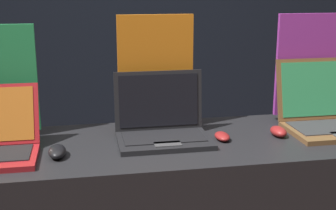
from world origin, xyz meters
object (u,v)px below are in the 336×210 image
promo_stand_middle (156,75)px  laptop_back (327,114)px  laptop_middle (162,124)px  promo_stand_back (312,69)px  mouse_middle (222,136)px  mouse_back (278,131)px  mouse_front (57,151)px

promo_stand_middle → laptop_back: size_ratio=1.29×
laptop_middle → promo_stand_back: promo_stand_back is taller
laptop_middle → promo_stand_back: size_ratio=0.76×
laptop_middle → mouse_middle: laptop_middle is taller
promo_stand_middle → laptop_back: 0.76m
promo_stand_back → mouse_back: bearing=-137.2°
mouse_middle → promo_stand_back: size_ratio=0.20×
laptop_middle → mouse_back: bearing=-5.9°
mouse_middle → laptop_back: (0.49, 0.06, 0.05)m
laptop_back → mouse_back: 0.26m
laptop_middle → mouse_middle: (0.24, -0.05, -0.05)m
mouse_back → promo_stand_back: (0.25, 0.23, 0.21)m
mouse_front → mouse_middle: mouse_front is taller
mouse_middle → promo_stand_back: 0.58m
mouse_front → laptop_middle: size_ratio=0.33×
mouse_front → laptop_back: bearing=6.8°
promo_stand_middle → mouse_back: (0.48, -0.20, -0.21)m
mouse_middle → laptop_middle: bearing=167.1°
mouse_front → promo_stand_middle: size_ratio=0.25×
laptop_middle → promo_stand_middle: size_ratio=0.75×
laptop_middle → promo_stand_middle: promo_stand_middle is taller
mouse_front → mouse_back: 0.89m
mouse_middle → mouse_back: size_ratio=0.99×
mouse_front → laptop_middle: (0.41, 0.12, 0.04)m
mouse_middle → promo_stand_middle: promo_stand_middle is taller
laptop_middle → promo_stand_back: (0.72, 0.18, 0.17)m
promo_stand_middle → mouse_back: size_ratio=4.94×
laptop_middle → laptop_back: 0.72m
promo_stand_middle → laptop_back: promo_stand_middle is taller
laptop_back → laptop_middle: bearing=-179.2°
laptop_back → mouse_back: bearing=-166.4°
laptop_back → mouse_back: size_ratio=3.84×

